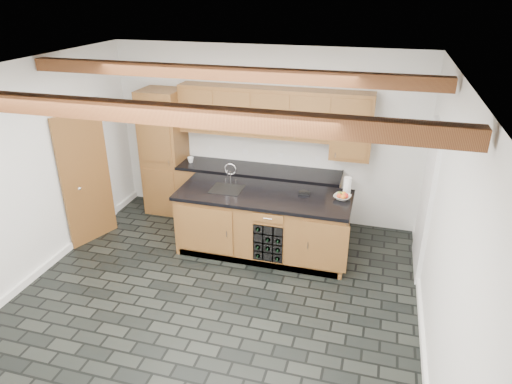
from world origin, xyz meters
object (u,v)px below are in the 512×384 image
Objects in this scene: kitchen_scale at (304,193)px; fruit_bowl at (342,197)px; island at (264,223)px; paper_towel at (347,185)px.

fruit_bowl reaches higher than kitchen_scale.
island is at bearing -165.45° from kitchen_scale.
fruit_bowl is at bearing -3.08° from kitchen_scale.
fruit_bowl is (0.53, -0.02, 0.01)m from kitchen_scale.
island is 10.83× the size of fruit_bowl.
island is 15.84× the size of kitchen_scale.
island is at bearing -161.79° from paper_towel.
fruit_bowl is 1.01× the size of paper_towel.
kitchen_scale is (0.54, 0.15, 0.49)m from island.
kitchen_scale is 0.69× the size of paper_towel.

